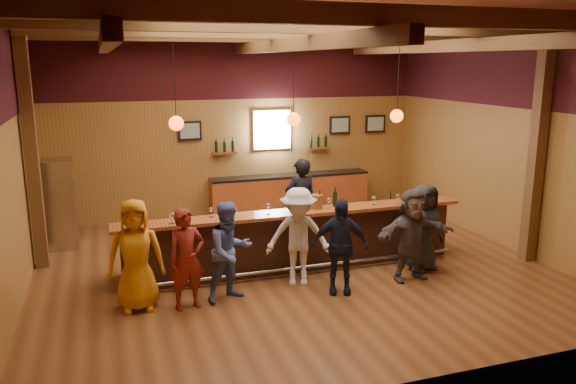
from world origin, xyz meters
name	(u,v)px	position (x,y,z in m)	size (l,w,h in m)	color
room	(292,89)	(0.00, 0.06, 3.21)	(9.04, 9.00, 4.52)	brown
bar_counter	(291,238)	(0.02, 0.15, 0.52)	(6.30, 1.07, 1.11)	black
back_bar_cabinet	(290,193)	(1.20, 3.72, 0.48)	(4.00, 0.52, 0.95)	brown
window	(272,130)	(0.80, 3.95, 2.05)	(0.95, 0.09, 0.95)	silver
framed_pictures	(305,126)	(1.67, 3.94, 2.10)	(5.35, 0.05, 0.45)	black
wine_shelves	(273,147)	(0.80, 3.88, 1.62)	(3.00, 0.18, 0.30)	brown
pendant_lights	(294,119)	(0.00, 0.00, 2.71)	(4.24, 0.24, 1.37)	black
stainless_fridge	(57,204)	(-4.10, 2.60, 0.90)	(0.70, 0.70, 1.80)	silver
customer_orange	(136,255)	(-2.80, -0.91, 0.86)	(0.84, 0.54, 1.71)	orange
customer_redvest	(187,259)	(-2.07, -1.11, 0.78)	(0.57, 0.37, 1.56)	maroon
customer_denim	(230,251)	(-1.39, -1.01, 0.79)	(0.77, 0.60, 1.59)	#5163A2
customer_white	(298,237)	(-0.17, -0.75, 0.83)	(1.07, 0.62, 1.66)	silver
customer_navy	(340,246)	(0.34, -1.29, 0.78)	(0.92, 0.38, 1.57)	#1A1E34
customer_brown	(412,235)	(1.73, -1.17, 0.80)	(1.48, 0.47, 1.60)	#4E433E
customer_dark	(424,227)	(2.18, -0.83, 0.79)	(0.77, 0.50, 1.58)	black
bartender	(301,204)	(0.51, 1.03, 0.91)	(0.67, 0.44, 1.82)	black
ice_bucket	(316,202)	(0.41, -0.09, 1.23)	(0.22, 0.22, 0.24)	brown
bottle_a	(320,201)	(0.47, -0.09, 1.24)	(0.07, 0.07, 0.32)	black
bottle_b	(335,199)	(0.77, -0.07, 1.25)	(0.08, 0.08, 0.36)	black
glass_a	(133,219)	(-2.78, -0.23, 1.24)	(0.08, 0.08, 0.18)	silver
glass_b	(172,216)	(-2.17, -0.26, 1.24)	(0.08, 0.08, 0.19)	silver
glass_c	(211,210)	(-1.50, -0.08, 1.23)	(0.07, 0.07, 0.17)	silver
glass_d	(228,212)	(-1.24, -0.27, 1.23)	(0.08, 0.08, 0.17)	silver
glass_e	(268,206)	(-0.53, -0.22, 1.25)	(0.09, 0.09, 0.20)	silver
glass_f	(329,201)	(0.61, -0.18, 1.25)	(0.09, 0.09, 0.20)	silver
glass_g	(374,199)	(1.50, -0.19, 1.22)	(0.07, 0.07, 0.16)	silver
glass_h	(398,197)	(1.97, -0.22, 1.23)	(0.08, 0.08, 0.17)	silver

